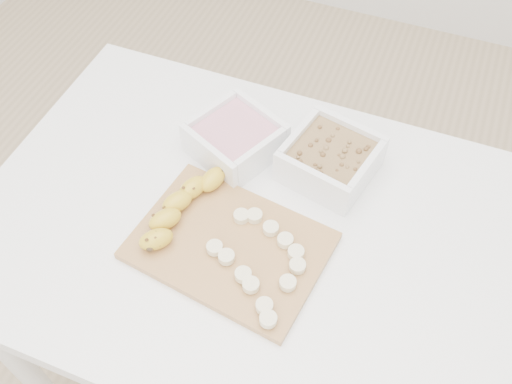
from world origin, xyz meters
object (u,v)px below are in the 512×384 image
at_px(banana, 180,208).
at_px(bowl_granola, 330,159).
at_px(table, 250,252).
at_px(bowl_yogurt, 235,138).
at_px(cutting_board, 230,246).

bearing_deg(banana, bowl_granola, 68.30).
relative_size(table, bowl_yogurt, 5.00).
height_order(cutting_board, banana, banana).
height_order(bowl_yogurt, bowl_granola, bowl_granola).
height_order(table, bowl_granola, bowl_granola).
relative_size(bowl_yogurt, banana, 0.96).
distance_m(bowl_granola, cutting_board, 0.25).
xyz_separation_m(bowl_yogurt, cutting_board, (0.08, -0.21, -0.03)).
xyz_separation_m(bowl_granola, banana, (-0.21, -0.20, -0.00)).
bearing_deg(table, bowl_yogurt, 120.90).
distance_m(bowl_granola, banana, 0.29).
relative_size(table, bowl_granola, 5.34).
xyz_separation_m(table, cutting_board, (-0.01, -0.06, 0.10)).
relative_size(table, cutting_board, 3.10).
distance_m(table, banana, 0.18).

